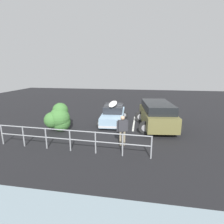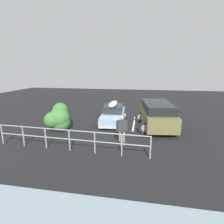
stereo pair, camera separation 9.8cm
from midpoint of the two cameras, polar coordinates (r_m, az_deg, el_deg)
The scene contains 7 objects.
ground_plane at distance 13.27m, azimuth 2.93°, elevation -3.67°, with size 44.00×44.00×0.02m, color black.
parking_stripe at distance 13.34m, azimuth 7.40°, elevation -3.62°, with size 3.64×0.12×0.00m, color silver.
sedan_car at distance 13.36m, azimuth 0.67°, elevation -0.73°, with size 2.33×4.17×1.59m.
suv_car at distance 12.49m, azimuth 14.67°, elevation -0.81°, with size 3.06×4.61×1.76m.
person_bystander at distance 9.24m, azimuth 3.57°, elevation -5.18°, with size 0.60×0.34×1.64m.
railing_fence at distance 8.96m, azimuth -13.47°, elevation -8.01°, with size 7.95×0.39×1.11m.
bush_near_left at distance 12.01m, azimuth -16.66°, elevation -1.94°, with size 1.60×1.53×1.88m.
Camera 2 is at (-1.53, 12.55, 4.02)m, focal length 28.00 mm.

